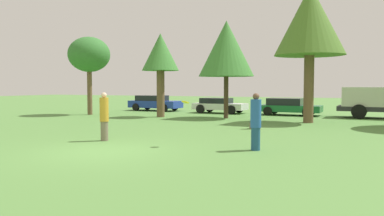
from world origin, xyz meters
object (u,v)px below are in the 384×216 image
(person_catcher, at_px, (256,122))
(bystander_sitting, at_px, (255,120))
(tree_2, at_px, (226,49))
(tree_1, at_px, (160,54))
(frisbee, at_px, (185,102))
(person_thrower, at_px, (104,116))
(tree_3, at_px, (310,22))
(parked_car_green, at_px, (288,106))
(parked_car_blue, at_px, (154,103))
(parked_car_white, at_px, (219,105))
(tree_0, at_px, (89,55))

(person_catcher, xyz_separation_m, bystander_sitting, (-1.55, 5.93, -0.51))
(person_catcher, distance_m, tree_2, 12.62)
(tree_1, bearing_deg, frisbee, -57.35)
(person_thrower, relative_size, tree_1, 0.33)
(person_catcher, height_order, tree_3, tree_3)
(person_thrower, xyz_separation_m, tree_1, (-3.37, 10.51, 3.23))
(tree_2, height_order, parked_car_green, tree_2)
(tree_1, bearing_deg, parked_car_blue, 123.28)
(frisbee, height_order, tree_2, tree_2)
(bystander_sitting, relative_size, parked_car_green, 0.24)
(frisbee, xyz_separation_m, parked_car_white, (-4.35, 15.34, -0.88))
(person_thrower, bearing_deg, person_catcher, 0.00)
(tree_2, height_order, parked_car_white, tree_2)
(person_catcher, height_order, tree_1, tree_1)
(person_catcher, bearing_deg, parked_car_white, -68.38)
(person_thrower, height_order, parked_car_blue, person_thrower)
(tree_2, relative_size, parked_car_white, 1.54)
(parked_car_green, bearing_deg, tree_1, -143.97)
(tree_1, bearing_deg, tree_2, 11.29)
(tree_1, height_order, parked_car_white, tree_1)
(person_thrower, height_order, parked_car_green, person_thrower)
(person_thrower, height_order, frisbee, person_thrower)
(bystander_sitting, relative_size, tree_1, 0.19)
(tree_1, distance_m, parked_car_white, 6.49)
(bystander_sitting, xyz_separation_m, tree_3, (1.93, 4.23, 5.19))
(parked_car_white, height_order, parked_car_green, parked_car_green)
(tree_0, height_order, parked_car_green, tree_0)
(tree_3, bearing_deg, parked_car_white, 144.78)
(bystander_sitting, bearing_deg, parked_car_green, 90.35)
(tree_2, xyz_separation_m, parked_car_blue, (-7.87, 4.62, -3.74))
(tree_0, bearing_deg, person_thrower, -48.67)
(bystander_sitting, height_order, tree_3, tree_3)
(tree_1, distance_m, tree_3, 9.58)
(frisbee, relative_size, parked_car_white, 0.07)
(person_catcher, distance_m, tree_1, 14.09)
(bystander_sitting, distance_m, tree_2, 7.32)
(tree_0, bearing_deg, parked_car_green, 22.25)
(parked_car_green, bearing_deg, frisbee, -90.86)
(frisbee, distance_m, parked_car_white, 15.97)
(parked_car_blue, bearing_deg, tree_1, -54.58)
(tree_2, bearing_deg, person_thrower, -94.59)
(tree_0, relative_size, tree_3, 0.73)
(frisbee, relative_size, tree_1, 0.05)
(tree_0, height_order, tree_1, tree_0)
(person_thrower, bearing_deg, tree_1, 105.39)
(person_catcher, bearing_deg, tree_0, -36.50)
(person_thrower, height_order, person_catcher, person_catcher)
(bystander_sitting, relative_size, tree_0, 0.19)
(parked_car_white, bearing_deg, bystander_sitting, -58.50)
(person_thrower, distance_m, tree_2, 11.93)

